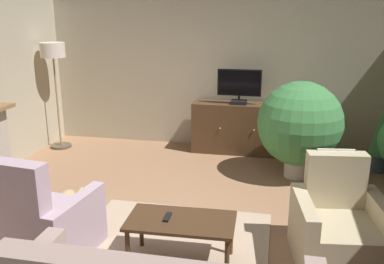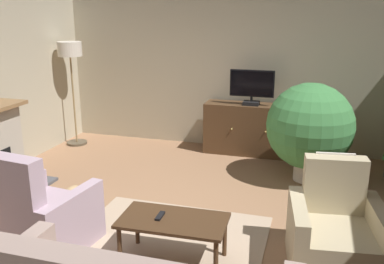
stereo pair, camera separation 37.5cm
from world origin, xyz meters
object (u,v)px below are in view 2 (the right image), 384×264
Objects in this scene: television at (252,86)px; potted_plant_on_hearth_side at (310,127)px; floor_lamp at (71,61)px; cat at (70,196)px; coffee_table at (173,224)px; armchair_beside_cabinet at (335,235)px; tv_remote at (160,216)px; tv_cabinet at (251,130)px; armchair_by_fireplace at (40,218)px.

potted_plant_on_hearth_side is (0.96, -0.88, -0.37)m from television.
floor_lamp is (-3.10, -0.32, 0.34)m from television.
cat is at bearing -149.50° from potted_plant_on_hearth_side.
potted_plant_on_hearth_side is 1.86× the size of cat.
television reaches higher than coffee_table.
armchair_beside_cabinet is 0.73× the size of potted_plant_on_hearth_side.
television is at bearing 172.54° from tv_remote.
cat is at bearing -125.58° from tv_cabinet.
floor_lamp is (-4.38, 2.68, 1.17)m from armchair_beside_cabinet.
armchair_beside_cabinet is 1.35× the size of cat.
floor_lamp is at bearing -173.08° from tv_cabinet.
potted_plant_on_hearth_side is (1.28, 2.49, 0.31)m from tv_remote.
floor_lamp is (-1.55, 3.20, 1.15)m from armchair_by_fireplace.
armchair_by_fireplace is 3.68m from potted_plant_on_hearth_side.
potted_plant_on_hearth_side reaches higher than armchair_beside_cabinet.
potted_plant_on_hearth_side is 3.33m from cat.
tv_remote is at bearing 7.45° from armchair_by_fireplace.
television reaches higher than armchair_beside_cabinet.
television is 4.21× the size of tv_remote.
television is at bearing -90.00° from tv_cabinet.
television is (0.00, -0.05, 0.75)m from tv_cabinet.
cat is (-1.85, -2.54, -1.05)m from television.
floor_lamp is at bearing 119.39° from cat.
potted_plant_on_hearth_side is at bearing 30.50° from cat.
floor_lamp is at bearing 172.17° from potted_plant_on_hearth_side.
tv_remote is at bearing -117.32° from potted_plant_on_hearth_side.
armchair_by_fireplace is at bearing -113.45° from tv_cabinet.
floor_lamp reaches higher than television.
potted_plant_on_hearth_side is (-0.32, 2.12, 0.46)m from armchair_beside_cabinet.
armchair_beside_cabinet is (1.28, -3.00, -0.83)m from television.
television is at bearing 86.76° from coffee_table.
television is 0.95× the size of cat.
tv_remote reaches higher than coffee_table.
television is 3.45m from tv_remote.
tv_remote is (-0.33, -3.42, 0.07)m from tv_cabinet.
television is 3.46m from coffee_table.
armchair_beside_cabinet is at bearing 100.94° from tv_remote.
coffee_table is 0.57× the size of floor_lamp.
armchair_beside_cabinet is (1.28, -3.05, -0.08)m from tv_cabinet.
potted_plant_on_hearth_side is (1.15, 2.49, 0.38)m from coffee_table.
armchair_by_fireplace is (-1.23, -0.16, -0.13)m from tv_remote.
tv_remote is 1.66m from armchair_beside_cabinet.
coffee_table is 2.77m from potted_plant_on_hearth_side.
coffee_table is at bearing -26.67° from cat.
tv_cabinet is 2.14× the size of television.
tv_cabinet is 3.31m from armchair_beside_cabinet.
tv_cabinet is at bearing 172.62° from tv_remote.
tv_cabinet is 3.44m from tv_remote.
television is 0.66× the size of armchair_by_fireplace.
television is 3.13m from floor_lamp.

